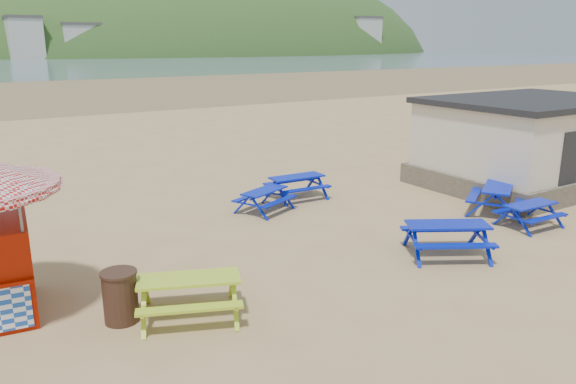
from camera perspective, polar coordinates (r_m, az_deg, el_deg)
ground at (r=14.66m, az=1.76°, el=-5.29°), size 400.00×400.00×0.00m
wet_sand at (r=67.02m, az=-25.93°, el=9.21°), size 400.00×400.00×0.00m
picnic_table_blue_a at (r=17.34m, az=-2.39°, el=-0.87°), size 2.03×1.86×0.69m
picnic_table_blue_b at (r=18.76m, az=0.90°, el=0.50°), size 1.88×1.54×0.76m
picnic_table_blue_d at (r=14.30m, az=15.83°, el=-4.67°), size 2.49×2.35×0.82m
picnic_table_blue_e at (r=17.31m, az=23.31°, el=-2.17°), size 1.66×1.36×0.68m
picnic_table_blue_f at (r=18.35m, az=20.49°, el=-0.67°), size 2.60×2.48×0.85m
picnic_table_yellow at (r=11.00m, az=-9.96°, el=-10.46°), size 2.35×2.14×0.80m
litter_bin at (r=11.07m, az=-16.68°, el=-10.11°), size 0.68×0.68×1.00m
amenity_block at (r=22.30m, az=23.29°, el=4.72°), size 7.40×5.40×3.15m
headland_town at (r=260.54m, az=-10.42°, el=11.51°), size 264.00×144.00×108.00m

